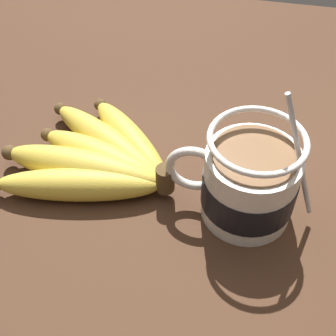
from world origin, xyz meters
TOP-DOWN VIEW (x-y plane):
  - table at (0.00, 0.00)cm, footprint 98.40×98.40cm
  - coffee_mug at (-8.47, -2.55)cm, footprint 15.20×9.49cm
  - banana_bunch at (8.17, -4.99)cm, footprint 20.53×17.99cm

SIDE VIEW (x-z plane):
  - table at x=0.00cm, z-range 0.00..3.59cm
  - banana_bunch at x=8.17cm, z-range 3.26..7.54cm
  - coffee_mug at x=-8.47cm, z-range 0.05..15.87cm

